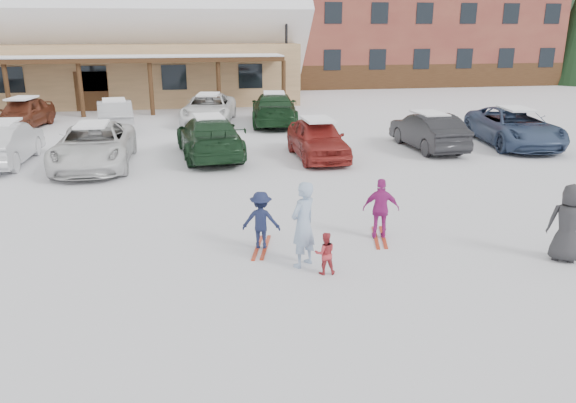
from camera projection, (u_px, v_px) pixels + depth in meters
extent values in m
plane|color=white|center=(282.00, 263.00, 11.50)|extent=(160.00, 160.00, 0.00)
cube|color=tan|center=(70.00, 72.00, 35.73)|extent=(28.00, 10.00, 3.60)
cube|color=#422814|center=(45.00, 60.00, 29.58)|extent=(25.20, 2.60, 0.25)
cube|color=white|center=(63.00, 10.00, 34.61)|extent=(29.12, 9.69, 9.69)
cube|color=maroon|center=(392.00, 9.00, 48.06)|extent=(24.00, 14.00, 12.00)
cube|color=maroon|center=(211.00, 27.00, 45.90)|extent=(7.00, 12.60, 9.00)
cube|color=#422814|center=(420.00, 76.00, 43.06)|extent=(24.00, 0.10, 1.80)
cylinder|color=black|center=(286.00, 60.00, 33.99)|extent=(0.16, 0.16, 5.30)
cube|color=black|center=(286.00, 12.00, 33.15)|extent=(0.50, 0.25, 0.25)
cylinder|color=black|center=(575.00, 76.00, 46.39)|extent=(0.60, 0.60, 1.32)
cylinder|color=black|center=(267.00, 70.00, 53.65)|extent=(0.60, 0.60, 1.08)
cone|color=black|center=(267.00, 20.00, 52.27)|extent=(3.96, 3.96, 8.10)
cylinder|color=black|center=(523.00, 64.00, 60.19)|extent=(0.60, 0.60, 1.38)
cone|color=black|center=(530.00, 6.00, 58.43)|extent=(5.06, 5.06, 10.35)
imported|color=#93ACCD|center=(303.00, 225.00, 11.13)|extent=(0.76, 0.73, 1.76)
imported|color=#B63239|center=(325.00, 253.00, 10.90)|extent=(0.43, 0.35, 0.86)
imported|color=#171E3E|center=(261.00, 220.00, 12.08)|extent=(0.92, 0.67, 1.28)
cube|color=#AE3218|center=(261.00, 247.00, 12.27)|extent=(0.55, 1.40, 0.03)
imported|color=#A82580|center=(381.00, 209.00, 12.65)|extent=(0.88, 0.53, 1.40)
cube|color=#AE3218|center=(379.00, 237.00, 12.86)|extent=(0.53, 1.41, 0.03)
imported|color=#2A2A2D|center=(568.00, 223.00, 11.40)|extent=(0.95, 0.88, 1.63)
imported|color=silver|center=(4.00, 143.00, 19.46)|extent=(1.68, 4.54, 1.49)
imported|color=silver|center=(94.00, 145.00, 19.14)|extent=(2.44, 5.30, 1.47)
imported|color=#17351D|center=(209.00, 137.00, 20.57)|extent=(2.55, 5.33, 1.50)
imported|color=maroon|center=(317.00, 139.00, 20.37)|extent=(1.78, 4.25, 1.44)
imported|color=black|center=(428.00, 131.00, 21.88)|extent=(1.68, 4.36, 1.42)
imported|color=#37496B|center=(514.00, 127.00, 22.57)|extent=(3.12, 5.62, 1.49)
imported|color=brown|center=(24.00, 113.00, 26.33)|extent=(2.35, 4.40, 1.42)
imported|color=#B2B3B8|center=(115.00, 115.00, 25.79)|extent=(2.05, 4.41, 1.40)
imported|color=white|center=(209.00, 109.00, 27.76)|extent=(3.18, 5.44, 1.42)
imported|color=#16371C|center=(274.00, 109.00, 27.32)|extent=(2.81, 5.53, 1.54)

